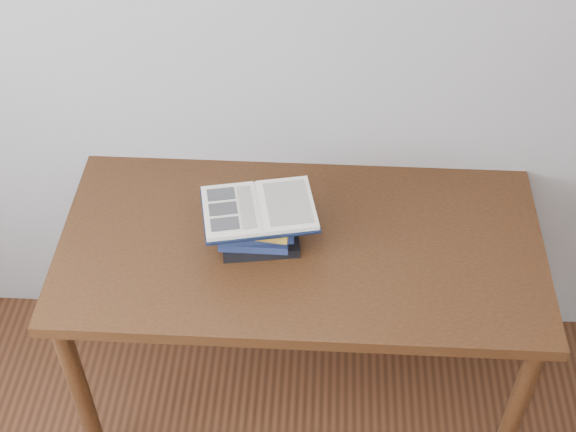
{
  "coord_description": "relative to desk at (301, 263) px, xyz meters",
  "views": [
    {
      "loc": [
        0.06,
        -0.32,
        2.6
      ],
      "look_at": [
        -0.03,
        1.3,
        1.0
      ],
      "focal_mm": 50.0,
      "sensor_mm": 36.0,
      "label": 1
    }
  ],
  "objects": [
    {
      "name": "desk",
      "position": [
        0.0,
        0.0,
        0.0
      ],
      "size": [
        1.5,
        0.75,
        0.8
      ],
      "color": "#4D2913",
      "rests_on": "ground"
    },
    {
      "name": "open_book",
      "position": [
        -0.13,
        -0.0,
        0.24
      ],
      "size": [
        0.37,
        0.3,
        0.03
      ],
      "rotation": [
        0.0,
        0.0,
        0.21
      ],
      "color": "black",
      "rests_on": "book_stack"
    },
    {
      "name": "book_stack",
      "position": [
        -0.13,
        -0.0,
        0.16
      ],
      "size": [
        0.26,
        0.21,
        0.13
      ],
      "color": "black",
      "rests_on": "desk"
    }
  ]
}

